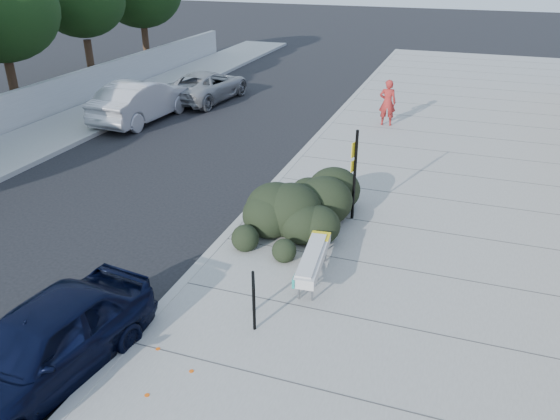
{
  "coord_description": "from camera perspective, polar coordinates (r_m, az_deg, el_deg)",
  "views": [
    {
      "loc": [
        5.03,
        -8.3,
        6.4
      ],
      "look_at": [
        1.35,
        2.23,
        1.0
      ],
      "focal_mm": 35.0,
      "sensor_mm": 36.0,
      "label": 1
    }
  ],
  "objects": [
    {
      "name": "bike_rack",
      "position": [
        10.03,
        -2.78,
        -8.92
      ],
      "size": [
        0.28,
        0.57,
        0.89
      ],
      "rotation": [
        0.0,
        0.0,
        0.41
      ],
      "color": "black",
      "rests_on": "sidewalk_near"
    },
    {
      "name": "wagon_silver",
      "position": [
        23.05,
        -14.21,
        11.04
      ],
      "size": [
        2.06,
        5.05,
        1.63
      ],
      "primitive_type": "imported",
      "rotation": [
        0.0,
        0.0,
        3.07
      ],
      "color": "#B0B0B5",
      "rests_on": "ground"
    },
    {
      "name": "pedestrian",
      "position": [
        21.6,
        11.17,
        10.96
      ],
      "size": [
        0.68,
        0.48,
        1.75
      ],
      "primitive_type": "imported",
      "rotation": [
        0.0,
        0.0,
        3.24
      ],
      "color": "maroon",
      "rests_on": "sidewalk_near"
    },
    {
      "name": "ground",
      "position": [
        11.62,
        -10.05,
        -8.03
      ],
      "size": [
        120.0,
        120.0,
        0.0
      ],
      "primitive_type": "plane",
      "color": "black",
      "rests_on": "ground"
    },
    {
      "name": "curb_far",
      "position": [
        19.66,
        -23.81,
        4.85
      ],
      "size": [
        0.22,
        50.0,
        0.17
      ],
      "primitive_type": "cube",
      "color": "#9E9E99",
      "rests_on": "ground"
    },
    {
      "name": "sign_post",
      "position": [
        13.51,
        7.8,
        4.26
      ],
      "size": [
        0.13,
        0.26,
        2.34
      ],
      "rotation": [
        0.0,
        0.0,
        -0.34
      ],
      "color": "black",
      "rests_on": "sidewalk_near"
    },
    {
      "name": "sidewalk_near",
      "position": [
        14.73,
        19.55,
        -1.19
      ],
      "size": [
        11.2,
        50.0,
        0.15
      ],
      "primitive_type": "cube",
      "color": "gray",
      "rests_on": "ground"
    },
    {
      "name": "suv_silver",
      "position": [
        25.73,
        -7.64,
        12.75
      ],
      "size": [
        2.68,
        5.01,
        1.34
      ],
      "primitive_type": "imported",
      "rotation": [
        0.0,
        0.0,
        3.04
      ],
      "color": "gray",
      "rests_on": "ground"
    },
    {
      "name": "curb_near",
      "position": [
        15.56,
        -1.31,
        1.88
      ],
      "size": [
        0.22,
        50.0,
        0.17
      ],
      "primitive_type": "cube",
      "color": "#9E9E99",
      "rests_on": "ground"
    },
    {
      "name": "hedge",
      "position": [
        13.32,
        2.1,
        1.1
      ],
      "size": [
        2.91,
        4.03,
        1.36
      ],
      "primitive_type": "ellipsoid",
      "rotation": [
        0.0,
        0.0,
        -0.33
      ],
      "color": "black",
      "rests_on": "sidewalk_near"
    },
    {
      "name": "tree_far_e",
      "position": [
        28.45,
        -20.07,
        19.94
      ],
      "size": [
        4.0,
        4.0,
        5.9
      ],
      "color": "#332114",
      "rests_on": "ground"
    },
    {
      "name": "sedan_navy",
      "position": [
        9.69,
        -23.55,
        -12.77
      ],
      "size": [
        2.18,
        4.27,
        1.39
      ],
      "primitive_type": "imported",
      "rotation": [
        0.0,
        0.0,
        -0.13
      ],
      "color": "black",
      "rests_on": "ground"
    },
    {
      "name": "sidewalk_far",
      "position": [
        20.69,
        -26.9,
        5.18
      ],
      "size": [
        3.0,
        50.0,
        0.15
      ],
      "primitive_type": "cube",
      "color": "gray",
      "rests_on": "ground"
    },
    {
      "name": "bench",
      "position": [
        11.23,
        3.48,
        -5.13
      ],
      "size": [
        0.59,
        2.06,
        0.61
      ],
      "rotation": [
        0.0,
        0.0,
        0.09
      ],
      "color": "gray",
      "rests_on": "sidewalk_near"
    }
  ]
}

